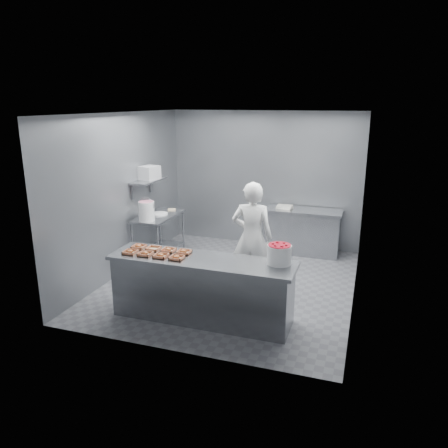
% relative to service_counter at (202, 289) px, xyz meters
% --- Properties ---
extents(floor, '(4.50, 4.50, 0.00)m').
position_rel_service_counter_xyz_m(floor, '(0.00, 1.35, -0.45)').
color(floor, '#4C4C51').
rests_on(floor, ground).
extents(ceiling, '(4.50, 4.50, 0.00)m').
position_rel_service_counter_xyz_m(ceiling, '(0.00, 1.35, 2.35)').
color(ceiling, white).
rests_on(ceiling, wall_back).
extents(wall_back, '(4.00, 0.04, 2.80)m').
position_rel_service_counter_xyz_m(wall_back, '(0.00, 3.60, 0.95)').
color(wall_back, slate).
rests_on(wall_back, ground).
extents(wall_left, '(0.04, 4.50, 2.80)m').
position_rel_service_counter_xyz_m(wall_left, '(-2.00, 1.35, 0.95)').
color(wall_left, slate).
rests_on(wall_left, ground).
extents(wall_right, '(0.04, 4.50, 2.80)m').
position_rel_service_counter_xyz_m(wall_right, '(2.00, 1.35, 0.95)').
color(wall_right, slate).
rests_on(wall_right, ground).
extents(service_counter, '(2.60, 0.70, 0.90)m').
position_rel_service_counter_xyz_m(service_counter, '(0.00, 0.00, 0.00)').
color(service_counter, slate).
rests_on(service_counter, ground).
extents(prep_table, '(0.60, 1.20, 0.90)m').
position_rel_service_counter_xyz_m(prep_table, '(-1.65, 1.95, 0.14)').
color(prep_table, slate).
rests_on(prep_table, ground).
extents(back_counter, '(1.50, 0.60, 0.90)m').
position_rel_service_counter_xyz_m(back_counter, '(0.90, 3.25, -0.00)').
color(back_counter, slate).
rests_on(back_counter, ground).
extents(wall_shelf, '(0.35, 0.90, 0.03)m').
position_rel_service_counter_xyz_m(wall_shelf, '(-1.82, 1.95, 1.10)').
color(wall_shelf, slate).
rests_on(wall_shelf, wall_left).
extents(tray_0, '(0.19, 0.18, 0.06)m').
position_rel_service_counter_xyz_m(tray_0, '(-1.04, -0.12, 0.47)').
color(tray_0, tan).
rests_on(tray_0, service_counter).
extents(tray_1, '(0.19, 0.18, 0.06)m').
position_rel_service_counter_xyz_m(tray_1, '(-0.80, -0.12, 0.47)').
color(tray_1, tan).
rests_on(tray_1, service_counter).
extents(tray_2, '(0.19, 0.18, 0.06)m').
position_rel_service_counter_xyz_m(tray_2, '(-0.56, -0.12, 0.47)').
color(tray_2, tan).
rests_on(tray_2, service_counter).
extents(tray_3, '(0.19, 0.18, 0.06)m').
position_rel_service_counter_xyz_m(tray_3, '(-0.32, -0.12, 0.47)').
color(tray_3, tan).
rests_on(tray_3, service_counter).
extents(tray_4, '(0.19, 0.18, 0.06)m').
position_rel_service_counter_xyz_m(tray_4, '(-1.04, 0.12, 0.47)').
color(tray_4, tan).
rests_on(tray_4, service_counter).
extents(tray_5, '(0.19, 0.18, 0.04)m').
position_rel_service_counter_xyz_m(tray_5, '(-0.79, 0.12, 0.47)').
color(tray_5, tan).
rests_on(tray_5, service_counter).
extents(tray_6, '(0.19, 0.18, 0.06)m').
position_rel_service_counter_xyz_m(tray_6, '(-0.56, 0.12, 0.47)').
color(tray_6, tan).
rests_on(tray_6, service_counter).
extents(tray_7, '(0.19, 0.18, 0.06)m').
position_rel_service_counter_xyz_m(tray_7, '(-0.32, 0.12, 0.47)').
color(tray_7, tan).
rests_on(tray_7, service_counter).
extents(worker, '(0.69, 0.48, 1.79)m').
position_rel_service_counter_xyz_m(worker, '(0.40, 1.17, 0.44)').
color(worker, silver).
rests_on(worker, ground).
extents(strawberry_tub, '(0.32, 0.32, 0.27)m').
position_rel_service_counter_xyz_m(strawberry_tub, '(1.04, 0.15, 0.59)').
color(strawberry_tub, white).
rests_on(strawberry_tub, service_counter).
extents(glaze_bucket, '(0.30, 0.28, 0.43)m').
position_rel_service_counter_xyz_m(glaze_bucket, '(-1.65, 1.51, 0.63)').
color(glaze_bucket, white).
rests_on(glaze_bucket, prep_table).
extents(bucket_lid, '(0.33, 0.33, 0.02)m').
position_rel_service_counter_xyz_m(bucket_lid, '(-1.65, 2.00, 0.46)').
color(bucket_lid, white).
rests_on(bucket_lid, prep_table).
extents(rag, '(0.19, 0.18, 0.02)m').
position_rel_service_counter_xyz_m(rag, '(-1.58, 2.39, 0.46)').
color(rag, '#CCB28C').
rests_on(rag, prep_table).
extents(appliance, '(0.36, 0.39, 0.25)m').
position_rel_service_counter_xyz_m(appliance, '(-1.82, 2.00, 1.24)').
color(appliance, gray).
rests_on(appliance, wall_shelf).
extents(paper_stack, '(0.33, 0.26, 0.06)m').
position_rel_service_counter_xyz_m(paper_stack, '(0.51, 3.25, 0.48)').
color(paper_stack, silver).
rests_on(paper_stack, back_counter).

